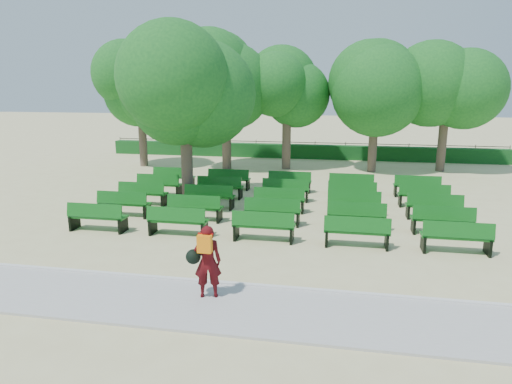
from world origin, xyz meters
TOP-DOWN VIEW (x-y plane):
  - ground at (0.00, 0.00)m, footprint 120.00×120.00m
  - paving at (0.00, -7.40)m, footprint 30.00×2.20m
  - curb at (0.00, -6.25)m, footprint 30.00×0.12m
  - hedge at (0.00, 14.00)m, footprint 26.00×0.70m
  - fence at (0.00, 14.40)m, footprint 26.00×0.10m
  - tree_line at (0.00, 10.00)m, footprint 21.80×6.80m
  - bench_array at (0.50, 0.59)m, footprint 1.96×0.76m
  - tree_among at (-3.24, 0.87)m, footprint 4.56×4.56m
  - person at (-0.09, -7.00)m, footprint 0.82×0.54m

SIDE VIEW (x-z plane):
  - ground at x=0.00m, z-range 0.00..0.00m
  - fence at x=0.00m, z-range -0.51..0.51m
  - tree_line at x=0.00m, z-range -3.52..3.52m
  - paving at x=0.00m, z-range 0.00..0.06m
  - curb at x=0.00m, z-range 0.00..0.10m
  - bench_array at x=0.50m, z-range -0.51..0.70m
  - hedge at x=0.00m, z-range 0.00..0.90m
  - person at x=-0.09m, z-range 0.09..1.75m
  - tree_among at x=-3.24m, z-range 1.14..7.56m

